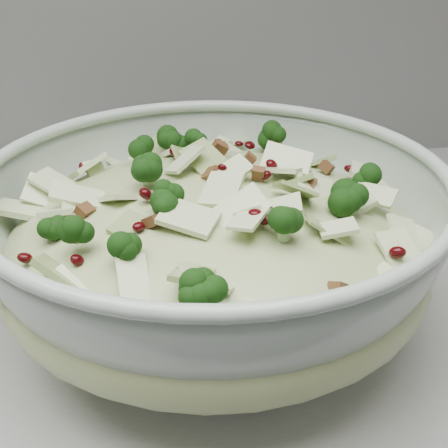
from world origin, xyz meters
The scene contains 2 objects.
mixing_bowl centered at (-0.68, 1.60, 0.98)m, with size 0.41×0.41×0.15m.
salad centered at (-0.68, 1.60, 1.00)m, with size 0.41×0.41×0.15m.
Camera 1 is at (-0.74, 1.17, 1.23)m, focal length 50.00 mm.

